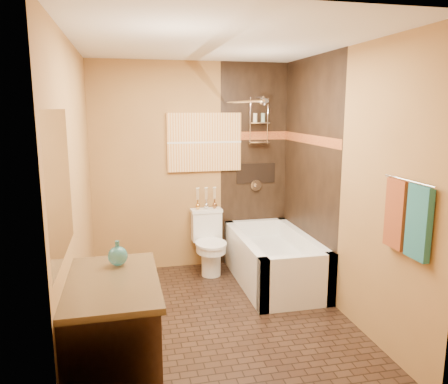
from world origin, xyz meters
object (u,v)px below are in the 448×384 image
object	(u,v)px
bathtub	(274,263)
vanity	(113,341)
sunset_painting	(204,142)
toilet	(209,242)

from	to	relation	value
bathtub	vanity	size ratio (longest dim) A/B	1.52
vanity	sunset_painting	bearing A→B (deg)	65.69
sunset_painting	bathtub	world-z (taller)	sunset_painting
sunset_painting	bathtub	distance (m)	1.65
vanity	bathtub	bearing A→B (deg)	44.28
bathtub	vanity	xyz separation A→B (m)	(-1.72, -1.72, 0.22)
sunset_painting	toilet	xyz separation A→B (m)	(0.00, -0.25, -1.17)
toilet	sunset_painting	bearing A→B (deg)	87.79
sunset_painting	toilet	bearing A→B (deg)	-90.00
bathtub	toilet	world-z (taller)	toilet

